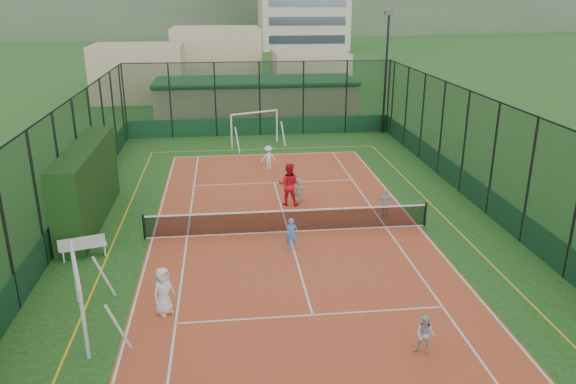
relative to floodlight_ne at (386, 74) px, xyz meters
name	(u,v)px	position (x,y,z in m)	size (l,w,h in m)	color
ground	(288,232)	(-8.60, -16.60, -4.12)	(300.00, 300.00, 0.00)	#1B4C1A
court_slab	(288,232)	(-8.60, -16.60, -4.12)	(11.17, 23.97, 0.01)	#CD4A2D
tennis_net	(288,220)	(-8.60, -16.60, -3.59)	(11.67, 0.12, 1.06)	black
perimeter_fence	(288,174)	(-8.60, -16.60, -1.62)	(18.12, 34.12, 5.00)	black
floodlight_ne	(386,74)	(0.00, 0.00, 0.00)	(0.60, 0.26, 8.25)	black
clubhouse	(256,100)	(-8.60, 5.40, -2.55)	(15.20, 7.20, 3.15)	tan
distant_hills	(229,28)	(-8.60, 133.40, -4.12)	(200.00, 60.00, 24.00)	#384C33
hedge_left	(87,184)	(-16.90, -14.43, -2.47)	(1.14, 7.58, 3.31)	black
white_bench	(83,246)	(-16.40, -18.08, -3.66)	(1.65, 0.45, 0.93)	white
futsal_goal_near	(79,296)	(-15.38, -22.90, -3.07)	(0.95, 3.26, 2.10)	white
futsal_goal_far	(255,129)	(-9.14, -2.43, -3.05)	(3.34, 0.97, 2.15)	white
child_near_left	(163,291)	(-13.07, -22.36, -3.36)	(0.74, 0.48, 1.52)	white
child_near_mid	(292,234)	(-8.68, -18.29, -3.49)	(0.46, 0.30, 1.26)	#4F80E2
child_near_right	(425,335)	(-5.89, -25.26, -3.54)	(0.56, 0.44, 1.16)	silver
child_far_left	(268,158)	(-8.70, -7.81, -3.44)	(0.87, 0.50, 1.35)	white
child_far_right	(385,203)	(-4.19, -15.40, -3.49)	(0.73, 0.30, 1.25)	silver
child_far_back	(299,190)	(-7.70, -13.08, -3.54)	(1.07, 0.34, 1.15)	white
coach	(289,184)	(-8.23, -13.46, -3.12)	(0.97, 0.76, 2.00)	red
tennis_balls	(284,221)	(-8.68, -15.45, -4.08)	(5.02, 0.94, 0.07)	#CCE033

